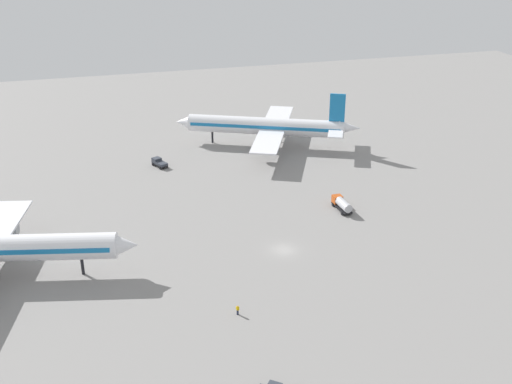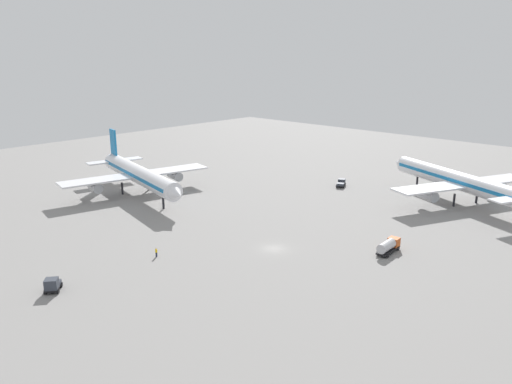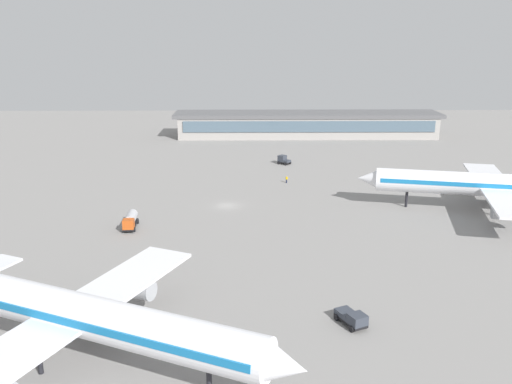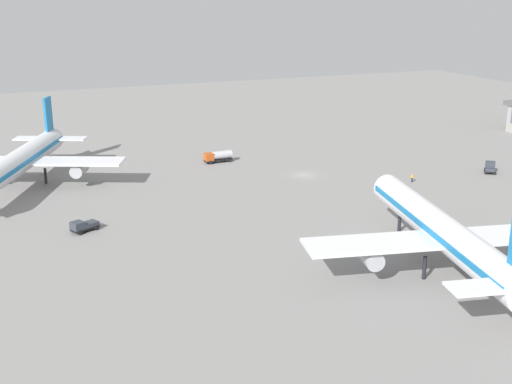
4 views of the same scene
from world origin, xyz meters
TOP-DOWN VIEW (x-y plane):
  - ground at (0.00, 0.00)m, footprint 288.00×288.00m
  - airplane_at_gate at (12.91, 54.49)m, footprint 45.88×38.03m
  - airplane_taxiing at (-50.47, 4.42)m, footprint 48.69×39.62m
  - baggage_tug at (-13.52, -36.81)m, footprint 3.75×3.62m
  - fuel_truck at (16.81, 12.88)m, footprint 2.50×6.40m
  - pushback_tractor at (-16.61, 47.47)m, footprint 3.66×4.79m
  - ground_crew_worker at (-13.10, -17.53)m, footprint 0.53×0.53m

SIDE VIEW (x-z plane):
  - ground at x=0.00m, z-range 0.00..0.00m
  - ground_crew_worker at x=-13.10m, z-range 0.01..1.68m
  - pushback_tractor at x=-16.61m, z-range 0.02..1.92m
  - baggage_tug at x=-13.52m, z-range 0.01..2.31m
  - fuel_truck at x=16.81m, z-range 0.14..2.64m
  - airplane_at_gate at x=12.91m, z-range -2.02..12.79m
  - airplane_taxiing at x=-50.47m, z-range -2.04..12.91m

